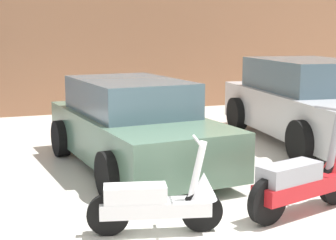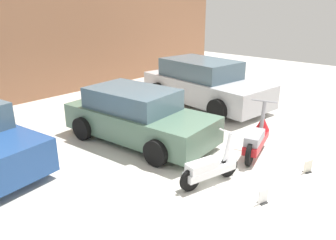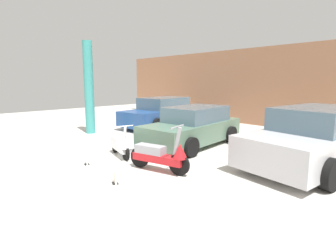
# 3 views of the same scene
# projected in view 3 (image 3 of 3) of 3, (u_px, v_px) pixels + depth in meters

# --- Properties ---
(ground_plane) EXTENTS (28.00, 28.00, 0.00)m
(ground_plane) POSITION_uv_depth(u_px,v_px,m) (86.00, 170.00, 6.24)
(ground_plane) COLOR silver
(wall_back) EXTENTS (19.60, 0.12, 3.65)m
(wall_back) POSITION_uv_depth(u_px,v_px,m) (266.00, 87.00, 12.06)
(wall_back) COLOR #9E6B4C
(wall_back) RESTS_ON ground_plane
(scooter_front_left) EXTENTS (1.31, 0.59, 0.93)m
(scooter_front_left) POSITION_uv_depth(u_px,v_px,m) (121.00, 145.00, 7.29)
(scooter_front_left) COLOR black
(scooter_front_left) RESTS_ON ground_plane
(scooter_front_right) EXTENTS (1.57, 0.73, 1.12)m
(scooter_front_right) POSITION_uv_depth(u_px,v_px,m) (161.00, 155.00, 6.06)
(scooter_front_right) COLOR black
(scooter_front_right) RESTS_ON ground_plane
(car_rear_left) EXTENTS (2.31, 4.14, 1.34)m
(car_rear_left) POSITION_uv_depth(u_px,v_px,m) (162.00, 113.00, 12.17)
(car_rear_left) COLOR navy
(car_rear_left) RESTS_ON ground_plane
(car_rear_center) EXTENTS (2.06, 3.85, 1.26)m
(car_rear_center) POSITION_uv_depth(u_px,v_px,m) (193.00, 127.00, 8.63)
(car_rear_center) COLOR #51705B
(car_rear_center) RESTS_ON ground_plane
(car_rear_right) EXTENTS (2.45, 4.45, 1.45)m
(car_rear_right) POSITION_uv_depth(u_px,v_px,m) (315.00, 138.00, 6.51)
(car_rear_right) COLOR #B7B7BC
(car_rear_right) RESTS_ON ground_plane
(placard_near_left_scooter) EXTENTS (0.20, 0.16, 0.26)m
(placard_near_left_scooter) POSITION_uv_depth(u_px,v_px,m) (87.00, 160.00, 6.62)
(placard_near_left_scooter) COLOR black
(placard_near_left_scooter) RESTS_ON ground_plane
(placard_near_right_scooter) EXTENTS (0.20, 0.17, 0.26)m
(placard_near_right_scooter) POSITION_uv_depth(u_px,v_px,m) (115.00, 178.00, 5.38)
(placard_near_right_scooter) COLOR black
(placard_near_right_scooter) RESTS_ON ground_plane
(support_column_side) EXTENTS (0.37, 0.37, 3.65)m
(support_column_side) POSITION_uv_depth(u_px,v_px,m) (89.00, 88.00, 10.42)
(support_column_side) COLOR teal
(support_column_side) RESTS_ON ground_plane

